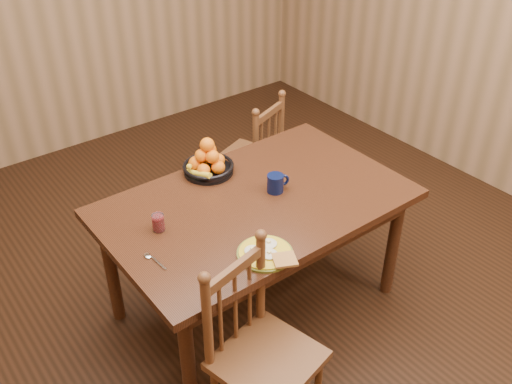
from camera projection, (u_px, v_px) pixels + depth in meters
room at (256, 95)px, 2.67m from camera, size 4.52×5.02×2.72m
dining_table at (256, 213)px, 3.05m from camera, size 1.60×1.00×0.75m
chair_far at (252, 158)px, 3.98m from camera, size 0.51×0.50×0.89m
chair_near at (260, 352)px, 2.53m from camera, size 0.51×0.49×0.94m
breakfast_plate at (266, 253)px, 2.63m from camera, size 0.26×0.30×0.04m
fork at (268, 247)px, 2.68m from camera, size 0.06×0.18×0.00m
spoon at (151, 258)px, 2.61m from camera, size 0.04×0.16×0.01m
coffee_mug at (276, 183)px, 3.05m from camera, size 0.13×0.09×0.10m
juice_glass at (158, 223)px, 2.77m from camera, size 0.06×0.06×0.09m
fruit_bowl at (208, 163)px, 3.20m from camera, size 0.29×0.29×0.22m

